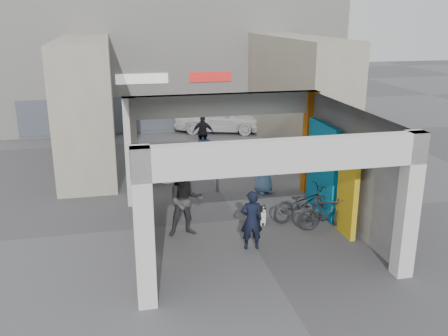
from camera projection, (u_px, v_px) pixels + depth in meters
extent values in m
plane|color=#525357|center=(238.00, 220.00, 15.03)|extent=(90.00, 90.00, 0.00)
cube|color=silver|center=(144.00, 230.00, 10.16)|extent=(0.40, 0.40, 3.50)
cube|color=silver|center=(131.00, 152.00, 15.75)|extent=(0.40, 0.40, 3.50)
cube|color=silver|center=(408.00, 206.00, 11.40)|extent=(0.40, 0.40, 3.50)
cube|color=#CC670C|center=(310.00, 142.00, 16.99)|extent=(0.40, 0.40, 3.50)
plane|color=beige|center=(136.00, 183.00, 12.96)|extent=(0.00, 6.40, 6.40)
plane|color=#A1A1A6|center=(349.00, 168.00, 14.19)|extent=(0.00, 6.40, 6.40)
cube|color=#0B81B7|center=(322.00, 168.00, 15.35)|extent=(0.15, 2.00, 2.80)
cube|color=gold|center=(348.00, 187.00, 13.68)|extent=(0.15, 1.00, 2.80)
plane|color=#A9A9A4|center=(249.00, 111.00, 13.05)|extent=(6.40, 6.40, 0.00)
cube|color=silver|center=(224.00, 105.00, 16.00)|extent=(6.40, 0.30, 0.70)
cube|color=silver|center=(287.00, 156.00, 10.31)|extent=(6.40, 0.30, 0.70)
cube|color=silver|center=(222.00, 105.00, 16.17)|extent=(4.20, 0.05, 0.55)
cube|color=silver|center=(176.00, 51.00, 26.88)|extent=(18.00, 4.00, 8.00)
cube|color=#515966|center=(183.00, 113.00, 25.86)|extent=(16.20, 0.06, 1.80)
cube|color=white|center=(142.00, 79.00, 24.92)|extent=(2.60, 0.06, 0.50)
cube|color=red|center=(211.00, 77.00, 25.65)|extent=(2.20, 0.06, 0.50)
cube|color=#A29C86|center=(87.00, 101.00, 20.34)|extent=(2.00, 9.00, 5.00)
cube|color=#A29C86|center=(296.00, 94.00, 22.20)|extent=(2.00, 9.00, 5.00)
cylinder|color=gray|center=(176.00, 183.00, 16.89)|extent=(0.09, 0.09, 0.91)
cylinder|color=gray|center=(217.00, 180.00, 17.30)|extent=(0.09, 0.09, 0.82)
cylinder|color=gray|center=(262.00, 178.00, 17.43)|extent=(0.09, 0.09, 0.86)
cube|color=silver|center=(151.00, 244.00, 12.35)|extent=(0.14, 0.56, 1.00)
cube|color=red|center=(153.00, 242.00, 12.34)|extent=(0.08, 0.39, 0.40)
cube|color=silver|center=(142.00, 193.00, 15.79)|extent=(0.15, 0.56, 1.00)
cube|color=red|center=(143.00, 192.00, 15.78)|extent=(0.09, 0.39, 0.40)
cylinder|color=#B5B5BA|center=(167.00, 172.00, 18.25)|extent=(0.06, 0.06, 0.77)
cylinder|color=#B5B5BA|center=(167.00, 182.00, 18.36)|extent=(0.47, 0.47, 0.02)
cylinder|color=#B5B5BA|center=(166.00, 162.00, 18.13)|extent=(0.75, 0.75, 0.05)
cube|color=#B5B5BA|center=(150.00, 179.00, 17.96)|extent=(0.41, 0.41, 0.48)
cube|color=#B5B5BA|center=(149.00, 165.00, 18.00)|extent=(0.41, 0.05, 0.48)
cube|color=#B5B5BA|center=(179.00, 171.00, 18.90)|extent=(0.41, 0.41, 0.48)
cube|color=#B5B5BA|center=(178.00, 157.00, 18.93)|extent=(0.41, 0.05, 0.48)
cube|color=#B5B5BA|center=(157.00, 171.00, 18.82)|extent=(0.41, 0.41, 0.48)
cube|color=#B5B5BA|center=(156.00, 158.00, 18.86)|extent=(0.41, 0.05, 0.48)
cube|color=black|center=(149.00, 165.00, 19.82)|extent=(1.28, 0.64, 0.32)
cube|color=#17501D|center=(149.00, 163.00, 19.62)|extent=(1.06, 0.37, 0.19)
cube|color=#17501D|center=(148.00, 156.00, 19.71)|extent=(1.06, 0.37, 0.19)
cube|color=#17501D|center=(148.00, 150.00, 19.79)|extent=(1.06, 0.37, 0.19)
cube|color=#17501D|center=(204.00, 149.00, 22.29)|extent=(0.46, 0.37, 0.28)
cube|color=navy|center=(204.00, 143.00, 22.21)|extent=(0.46, 0.37, 0.28)
cube|color=black|center=(261.00, 219.00, 14.79)|extent=(0.23, 0.31, 0.23)
cube|color=black|center=(262.00, 215.00, 14.62)|extent=(0.19, 0.16, 0.35)
cube|color=silver|center=(263.00, 218.00, 14.55)|extent=(0.15, 0.03, 0.33)
cylinder|color=silver|center=(261.00, 221.00, 14.59)|extent=(0.04, 0.04, 0.27)
cylinder|color=silver|center=(265.00, 221.00, 14.61)|extent=(0.04, 0.04, 0.27)
sphere|color=black|center=(263.00, 209.00, 14.53)|extent=(0.19, 0.19, 0.19)
cube|color=silver|center=(264.00, 211.00, 14.45)|extent=(0.08, 0.12, 0.06)
cone|color=black|center=(261.00, 206.00, 14.53)|extent=(0.07, 0.07, 0.08)
cone|color=black|center=(264.00, 205.00, 14.55)|extent=(0.07, 0.07, 0.08)
imported|color=black|center=(251.00, 220.00, 12.99)|extent=(0.62, 0.43, 1.61)
imported|color=#393A3C|center=(185.00, 201.00, 13.75)|extent=(1.00, 0.79, 2.01)
imported|color=#628ABF|center=(265.00, 167.00, 17.04)|extent=(1.02, 0.79, 1.84)
imported|color=black|center=(203.00, 133.00, 22.22)|extent=(1.05, 0.70, 1.66)
imported|color=black|center=(303.00, 203.00, 14.90)|extent=(2.13, 1.10, 1.07)
imported|color=black|center=(327.00, 213.00, 14.22)|extent=(1.75, 0.64, 1.03)
imported|color=silver|center=(218.00, 117.00, 25.88)|extent=(4.82, 3.06, 1.53)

